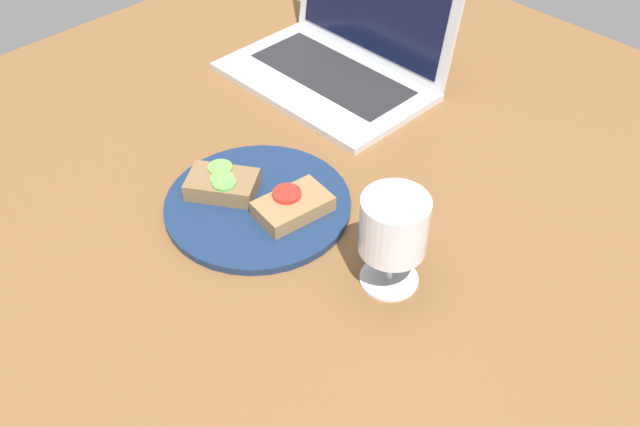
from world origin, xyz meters
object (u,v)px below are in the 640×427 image
Objects in this scene: sandwich_with_tomato at (293,205)px; wine_glass at (394,229)px; plate at (258,205)px; laptop at (343,51)px; sandwich_with_cucumber at (222,184)px.

wine_glass reaches higher than sandwich_with_tomato.
plate is 1.96× the size of wine_glass.
sandwich_with_tomato is 0.81× the size of wine_glass.
sandwich_with_tomato is 37.47cm from laptop.
wine_glass is (16.54, 0.75, 6.34)cm from sandwich_with_tomato.
laptop is (-20.80, 31.09, 2.15)cm from sandwich_with_tomato.
plate is 5.57cm from sandwich_with_tomato.
plate is at bearing -157.78° from sandwich_with_tomato.
laptop is (-10.93, 35.08, 1.97)cm from sandwich_with_cucumber.
sandwich_with_cucumber is at bearing -157.97° from sandwich_with_tomato.
plate is at bearing -64.34° from laptop.
plate is 36.92cm from laptop.
plate is at bearing -172.70° from wine_glass.
wine_glass is (26.41, 4.74, 6.17)cm from sandwich_with_cucumber.
wine_glass is at bearing 2.59° from sandwich_with_tomato.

